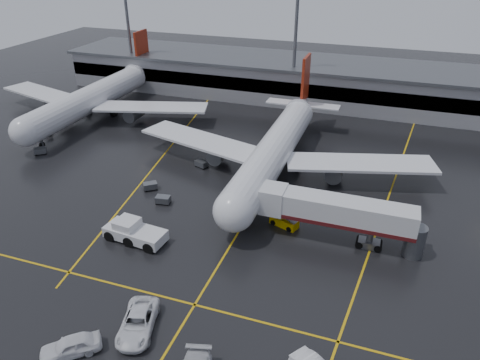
% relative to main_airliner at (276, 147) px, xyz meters
% --- Properties ---
extents(ground, '(220.00, 220.00, 0.00)m').
position_rel_main_airliner_xyz_m(ground, '(0.00, -9.70, -4.21)').
color(ground, black).
rests_on(ground, ground).
extents(apron_line_centre, '(0.25, 90.00, 0.02)m').
position_rel_main_airliner_xyz_m(apron_line_centre, '(0.00, -9.70, -4.20)').
color(apron_line_centre, gold).
rests_on(apron_line_centre, ground).
extents(apron_line_stop, '(60.00, 0.25, 0.02)m').
position_rel_main_airliner_xyz_m(apron_line_stop, '(0.00, -31.70, -4.20)').
color(apron_line_stop, gold).
rests_on(apron_line_stop, ground).
extents(apron_line_left, '(9.99, 69.35, 0.02)m').
position_rel_main_airliner_xyz_m(apron_line_left, '(-20.00, 0.30, -4.20)').
color(apron_line_left, gold).
rests_on(apron_line_left, ground).
extents(apron_line_right, '(7.57, 69.64, 0.02)m').
position_rel_main_airliner_xyz_m(apron_line_right, '(18.00, 0.30, -4.20)').
color(apron_line_right, gold).
rests_on(apron_line_right, ground).
extents(terminal, '(122.00, 19.00, 8.60)m').
position_rel_main_airliner_xyz_m(terminal, '(0.00, 38.23, 0.11)').
color(terminal, gray).
rests_on(terminal, ground).
extents(light_mast_left, '(3.00, 1.20, 25.45)m').
position_rel_main_airliner_xyz_m(light_mast_left, '(-45.00, 32.30, 10.27)').
color(light_mast_left, '#595B60').
rests_on(light_mast_left, ground).
extents(light_mast_mid, '(3.00, 1.20, 25.45)m').
position_rel_main_airliner_xyz_m(light_mast_mid, '(-5.00, 32.30, 10.27)').
color(light_mast_mid, '#595B60').
rests_on(light_mast_mid, ground).
extents(main_airliner, '(48.80, 45.60, 14.10)m').
position_rel_main_airliner_xyz_m(main_airliner, '(0.00, 0.00, 0.00)').
color(main_airliner, silver).
rests_on(main_airliner, ground).
extents(second_airliner, '(48.80, 45.60, 14.10)m').
position_rel_main_airliner_xyz_m(second_airliner, '(-42.00, 12.00, 0.00)').
color(second_airliner, silver).
rests_on(second_airliner, ground).
extents(jet_bridge, '(19.90, 3.40, 6.05)m').
position_rel_main_airliner_xyz_m(jet_bridge, '(11.87, -15.70, -0.28)').
color(jet_bridge, silver).
rests_on(jet_bridge, ground).
extents(pushback_tractor, '(8.06, 4.01, 2.78)m').
position_rel_main_airliner_xyz_m(pushback_tractor, '(-11.72, -23.79, -3.10)').
color(pushback_tractor, silver).
rests_on(pushback_tractor, ground).
extents(belt_loader, '(4.01, 2.72, 2.35)m').
position_rel_main_airliner_xyz_m(belt_loader, '(5.13, -14.63, -3.63)').
color(belt_loader, '#D6A800').
rests_on(belt_loader, ground).
extents(service_van_a, '(4.77, 7.24, 1.85)m').
position_rel_main_airliner_xyz_m(service_van_a, '(-3.73, -36.47, -3.28)').
color(service_van_a, white).
rests_on(service_van_a, ground).
extents(service_van_d, '(5.49, 5.08, 1.82)m').
position_rel_main_airliner_xyz_m(service_van_d, '(-8.02, -40.92, -3.30)').
color(service_van_d, white).
rests_on(service_van_d, ground).
extents(baggage_cart_a, '(2.17, 1.59, 1.12)m').
position_rel_main_airliner_xyz_m(baggage_cart_a, '(-12.44, -14.84, -3.58)').
color(baggage_cart_a, '#595B60').
rests_on(baggage_cart_a, ground).
extents(baggage_cart_b, '(2.37, 2.26, 1.12)m').
position_rel_main_airliner_xyz_m(baggage_cart_b, '(-16.09, -11.94, -3.58)').
color(baggage_cart_b, '#595B60').
rests_on(baggage_cart_b, ground).
extents(baggage_cart_c, '(2.32, 1.89, 1.12)m').
position_rel_main_airliner_xyz_m(baggage_cart_c, '(-11.85, -2.56, -3.58)').
color(baggage_cart_c, '#595B60').
rests_on(baggage_cart_c, ground).
extents(baggage_cart_d, '(2.35, 1.97, 1.12)m').
position_rel_main_airliner_xyz_m(baggage_cart_d, '(-45.16, 0.18, -3.58)').
color(baggage_cart_d, '#595B60').
rests_on(baggage_cart_d, ground).
extents(baggage_cart_e, '(2.37, 2.26, 1.12)m').
position_rel_main_airliner_xyz_m(baggage_cart_e, '(-40.28, -7.12, -3.58)').
color(baggage_cart_e, '#595B60').
rests_on(baggage_cart_e, ground).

